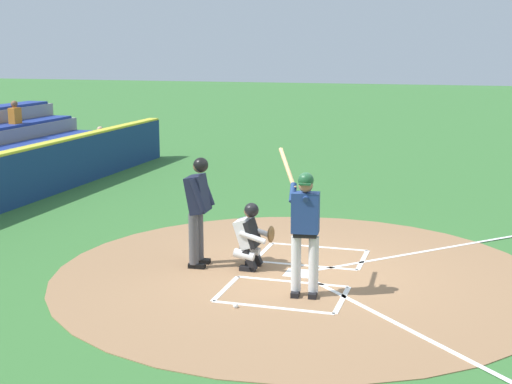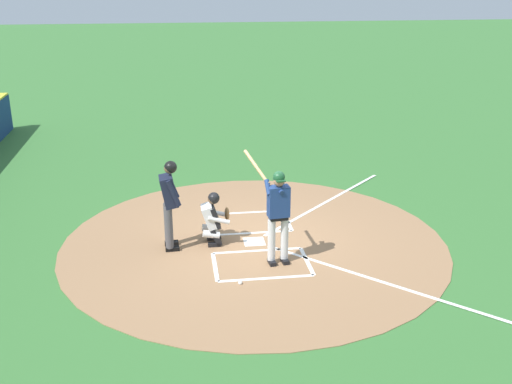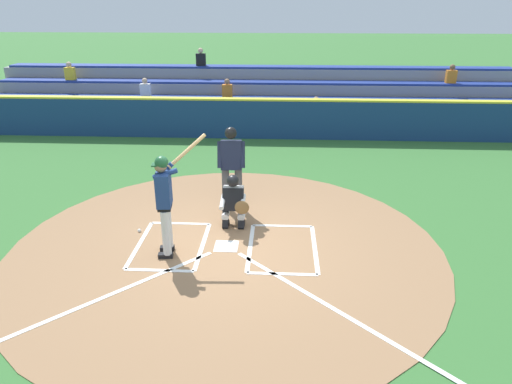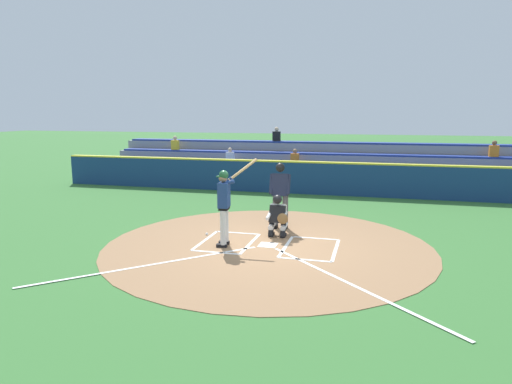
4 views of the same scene
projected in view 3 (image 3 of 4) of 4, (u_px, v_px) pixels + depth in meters
The scene contains 9 objects.
ground_plane at pixel (226, 247), 8.72m from camera, with size 120.00×120.00×0.00m, color #387033.
dirt_circle at pixel (226, 247), 8.72m from camera, with size 8.00×8.00×0.01m, color #99704C.
home_plate_and_chalk at pixel (221, 271), 7.90m from camera, with size 7.93×4.91×0.01m.
batter at pixel (165, 198), 8.06m from camera, with size 0.89×0.80×2.13m.
catcher at pixel (234, 200), 9.26m from camera, with size 0.59×0.60×1.13m.
plate_umpire at pixel (232, 163), 9.89m from camera, with size 0.59×0.43×1.86m.
baseball at pixel (139, 230), 9.26m from camera, with size 0.07×0.07×0.07m, color white.
backstop_wall at pixel (251, 118), 15.39m from camera, with size 22.00×0.36×1.31m.
bleacher_stand at pixel (256, 100), 17.86m from camera, with size 20.00×3.40×2.55m.
Camera 3 is at (-0.97, 7.62, 4.29)m, focal length 32.69 mm.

